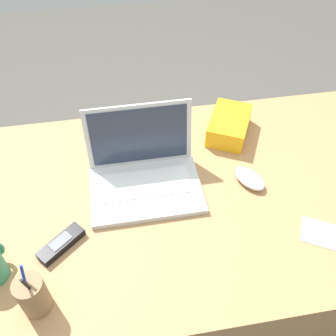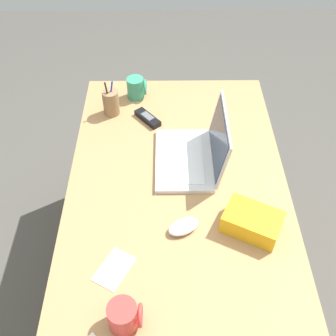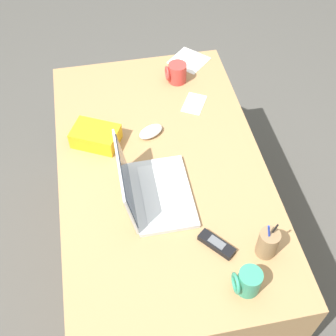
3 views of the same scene
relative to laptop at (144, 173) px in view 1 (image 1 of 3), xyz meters
name	(u,v)px [view 1 (image 1 of 3)]	position (x,y,z in m)	size (l,w,h in m)	color
ground_plane	(187,296)	(0.15, -0.07, -0.79)	(6.00, 6.00, 0.00)	#4C4944
desk	(191,254)	(0.15, -0.07, -0.42)	(1.41, 0.84, 0.74)	#A87C4F
laptop	(144,173)	(0.00, 0.00, 0.00)	(0.34, 0.27, 0.23)	silver
computer_mouse	(250,179)	(0.33, -0.05, -0.03)	(0.06, 0.11, 0.03)	white
cordless_phone	(61,244)	(-0.25, -0.19, -0.03)	(0.13, 0.12, 0.03)	black
pen_holder	(33,295)	(-0.31, -0.35, 0.01)	(0.07, 0.07, 0.17)	olive
snack_bag	(229,125)	(0.33, 0.18, -0.01)	(0.13, 0.19, 0.07)	#F2AD19
paper_note_near_laptop	(325,235)	(0.48, -0.28, -0.04)	(0.13, 0.09, 0.00)	white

